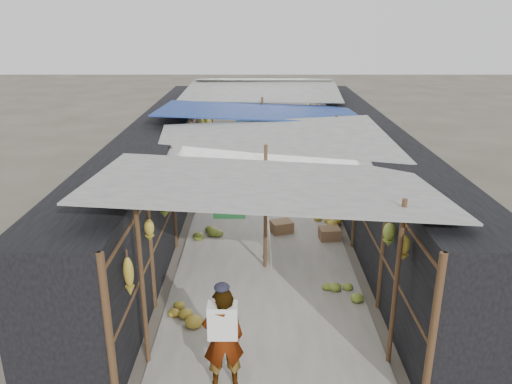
{
  "coord_description": "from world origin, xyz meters",
  "views": [
    {
      "loc": [
        -0.18,
        -6.23,
        4.88
      ],
      "look_at": [
        -0.19,
        4.14,
        1.25
      ],
      "focal_mm": 35.0,
      "sensor_mm": 36.0,
      "label": 1
    }
  ],
  "objects_px": {
    "black_basin": "(288,169)",
    "shopper_blue": "(225,160)",
    "vendor_elderly": "(223,338)",
    "vendor_seated": "(312,158)",
    "crate_near": "(281,227)"
  },
  "relations": [
    {
      "from": "black_basin",
      "to": "shopper_blue",
      "type": "height_order",
      "value": "shopper_blue"
    },
    {
      "from": "vendor_elderly",
      "to": "shopper_blue",
      "type": "xyz_separation_m",
      "value": [
        -0.5,
        8.83,
        0.04
      ]
    },
    {
      "from": "black_basin",
      "to": "vendor_elderly",
      "type": "xyz_separation_m",
      "value": [
        -1.51,
        -10.27,
        0.68
      ]
    },
    {
      "from": "black_basin",
      "to": "vendor_seated",
      "type": "xyz_separation_m",
      "value": [
        0.82,
        0.22,
        0.33
      ]
    },
    {
      "from": "vendor_seated",
      "to": "black_basin",
      "type": "bearing_deg",
      "value": -105.27
    },
    {
      "from": "shopper_blue",
      "to": "vendor_elderly",
      "type": "bearing_deg",
      "value": -73.07
    },
    {
      "from": "crate_near",
      "to": "shopper_blue",
      "type": "relative_size",
      "value": 0.3
    },
    {
      "from": "crate_near",
      "to": "shopper_blue",
      "type": "distance_m",
      "value": 3.95
    },
    {
      "from": "crate_near",
      "to": "vendor_elderly",
      "type": "height_order",
      "value": "vendor_elderly"
    },
    {
      "from": "vendor_elderly",
      "to": "vendor_seated",
      "type": "relative_size",
      "value": 1.8
    },
    {
      "from": "vendor_elderly",
      "to": "black_basin",
      "type": "bearing_deg",
      "value": -108.19
    },
    {
      "from": "shopper_blue",
      "to": "vendor_seated",
      "type": "height_order",
      "value": "shopper_blue"
    },
    {
      "from": "crate_near",
      "to": "vendor_elderly",
      "type": "distance_m",
      "value": 5.39
    },
    {
      "from": "black_basin",
      "to": "shopper_blue",
      "type": "distance_m",
      "value": 2.58
    },
    {
      "from": "black_basin",
      "to": "vendor_seated",
      "type": "bearing_deg",
      "value": 14.9
    }
  ]
}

